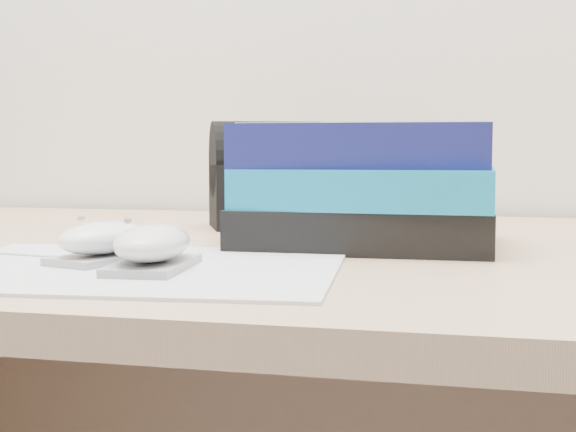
% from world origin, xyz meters
% --- Properties ---
extents(mousepad, '(0.38, 0.31, 0.00)m').
position_xyz_m(mousepad, '(-0.22, 1.37, 0.73)').
color(mousepad, '#9D9DA5').
rests_on(mousepad, desk).
extents(mouse_rear, '(0.08, 0.11, 0.04)m').
position_xyz_m(mouse_rear, '(-0.26, 1.39, 0.75)').
color(mouse_rear, '#97979A').
rests_on(mouse_rear, mousepad).
extents(mouse_front, '(0.07, 0.11, 0.04)m').
position_xyz_m(mouse_front, '(-0.20, 1.35, 0.75)').
color(mouse_front, gray).
rests_on(mouse_front, mousepad).
extents(book_stack, '(0.27, 0.22, 0.13)m').
position_xyz_m(book_stack, '(-0.05, 1.58, 0.79)').
color(book_stack, black).
rests_on(book_stack, desk).
extents(pouch, '(0.17, 0.15, 0.14)m').
position_xyz_m(pouch, '(-0.20, 1.75, 0.80)').
color(pouch, black).
rests_on(pouch, desk).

